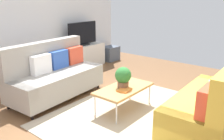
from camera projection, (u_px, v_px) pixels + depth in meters
name	position (u px, v px, depth m)	size (l,w,h in m)	color
ground_plane	(116.00, 112.00, 4.22)	(7.68, 7.68, 0.00)	brown
wall_far	(20.00, 19.00, 5.48)	(6.40, 0.12, 2.90)	silver
area_rug	(131.00, 113.00, 4.15)	(2.90, 2.20, 0.01)	tan
couch_beige	(54.00, 75.00, 4.74)	(1.95, 0.96, 1.10)	gray
couch_green	(213.00, 103.00, 3.53)	(1.92, 0.90, 1.10)	gold
coffee_table	(124.00, 89.00, 4.19)	(1.10, 0.56, 0.42)	#B7844C
tv_console	(83.00, 56.00, 6.80)	(1.40, 0.44, 0.64)	silver
tv	(83.00, 34.00, 6.60)	(1.00, 0.20, 0.64)	black
storage_trunk	(110.00, 53.00, 7.58)	(0.52, 0.40, 0.44)	#4C5666
potted_plant	(123.00, 77.00, 4.12)	(0.28, 0.28, 0.37)	brown
table_book_0	(125.00, 90.00, 4.05)	(0.24, 0.18, 0.03)	orange
vase_0	(65.00, 46.00, 6.29)	(0.12, 0.12, 0.13)	#33B29E
bottle_0	(72.00, 44.00, 6.36)	(0.04, 0.04, 0.17)	purple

